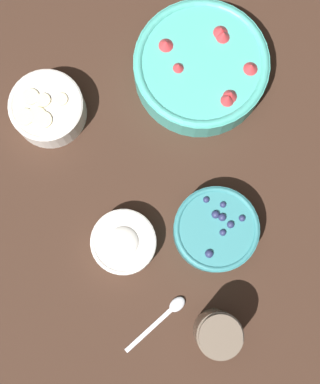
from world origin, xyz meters
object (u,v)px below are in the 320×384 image
(bowl_strawberries, at_px, (201,67))
(jar_chocolate, at_px, (217,333))
(bowl_bananas, at_px, (48,109))
(bowl_cream, at_px, (124,242))
(bowl_blueberries, at_px, (216,230))

(bowl_strawberries, bearing_deg, jar_chocolate, 165.58)
(bowl_bananas, bearing_deg, bowl_strawberries, -91.38)
(bowl_bananas, relative_size, bowl_cream, 1.17)
(jar_chocolate, bearing_deg, bowl_bananas, 20.34)
(bowl_blueberries, distance_m, bowl_bananas, 0.38)
(bowl_blueberries, bearing_deg, bowl_strawberries, -12.61)
(bowl_strawberries, xyz_separation_m, bowl_cream, (-0.27, 0.23, -0.01))
(bowl_cream, bearing_deg, bowl_strawberries, -40.38)
(bowl_strawberries, relative_size, bowl_bananas, 1.84)
(bowl_bananas, height_order, bowl_cream, bowl_bananas)
(jar_chocolate, bearing_deg, bowl_blueberries, -17.51)
(bowl_blueberries, xyz_separation_m, bowl_cream, (0.03, 0.16, -0.01))
(bowl_blueberries, bearing_deg, bowl_bananas, 36.98)
(bowl_cream, bearing_deg, bowl_bananas, 13.30)
(bowl_strawberries, relative_size, jar_chocolate, 2.34)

